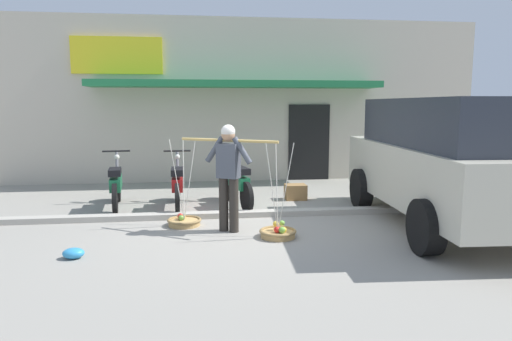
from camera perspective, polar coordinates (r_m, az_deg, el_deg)
name	(u,v)px	position (r m, az deg, el deg)	size (l,w,h in m)	color
ground_plane	(245,227)	(7.74, -1.34, -6.90)	(90.00, 90.00, 0.00)	gray
sidewalk_curb	(241,214)	(8.40, -1.84, -5.34)	(20.00, 0.24, 0.10)	#AEA89C
fruit_vendor	(228,171)	(7.29, -3.39, 0.00)	(1.45, 0.91, 1.70)	#2D2823
fruit_basket_left_side	(184,221)	(7.88, -8.79, -6.14)	(0.57, 0.57, 1.45)	tan
fruit_basket_right_side	(278,232)	(7.13, 2.72, -7.54)	(0.57, 0.57, 1.45)	tan
motorcycle_nearest_shop	(116,185)	(9.41, -16.75, -1.73)	(0.54, 1.82, 1.09)	black
motorcycle_second_in_row	(178,185)	(9.17, -9.59, -1.74)	(0.54, 1.82, 1.09)	black
motorcycle_third_in_row	(237,184)	(9.19, -2.38, -1.62)	(0.62, 1.79, 1.09)	black
parked_truck	(447,158)	(8.20, 22.37, 1.38)	(2.35, 4.90, 2.10)	beige
storefront_building	(229,101)	(14.63, -3.34, 8.47)	(13.00, 6.00, 4.20)	beige
plastic_litter_bag	(73,253)	(6.64, -21.46, -9.42)	(0.28, 0.22, 0.14)	#3393D1
wooden_crate	(295,192)	(9.93, 4.86, -2.63)	(0.44, 0.36, 0.32)	olive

